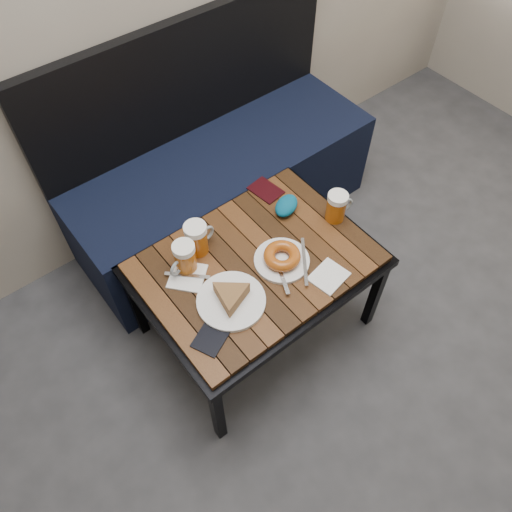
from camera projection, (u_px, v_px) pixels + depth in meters
bench at (220, 181)px, 2.30m from camera, size 1.40×0.50×0.95m
cafe_table at (256, 268)px, 1.82m from camera, size 0.84×0.62×0.47m
beer_mug_left at (185, 258)px, 1.71m from camera, size 0.12×0.09×0.13m
beer_mug_centre at (197, 238)px, 1.76m from camera, size 0.12×0.09×0.13m
beer_mug_right at (337, 206)px, 1.85m from camera, size 0.12×0.09×0.12m
plate_pie at (231, 298)px, 1.66m from camera, size 0.23×0.23×0.07m
plate_bagel at (282, 258)px, 1.76m from camera, size 0.22×0.24×0.05m
napkin_left at (187, 276)px, 1.73m from camera, size 0.17×0.17×0.01m
napkin_right at (329, 276)px, 1.74m from camera, size 0.14×0.12×0.01m
passport_navy at (212, 336)px, 1.60m from camera, size 0.15×0.14×0.01m
passport_burgundy at (266, 190)px, 1.98m from camera, size 0.11×0.14×0.01m
knit_pouch at (286, 206)px, 1.90m from camera, size 0.14×0.12×0.05m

